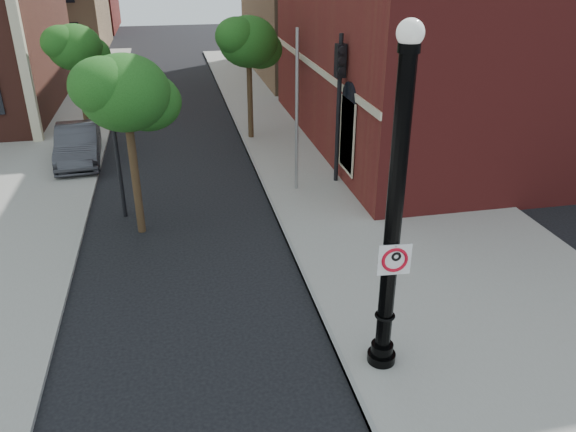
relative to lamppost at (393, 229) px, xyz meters
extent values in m
plane|color=black|center=(-2.84, 0.41, -3.21)|extent=(120.00, 120.00, 0.00)
cube|color=gray|center=(3.16, 10.41, -3.15)|extent=(8.00, 60.00, 0.12)
cube|color=gray|center=(-0.79, 10.41, -3.14)|extent=(0.10, 60.00, 0.14)
cube|color=black|center=(2.12, 9.41, -1.21)|extent=(0.08, 1.40, 2.40)
cube|color=beige|center=(2.13, 14.41, 0.29)|extent=(0.06, 16.00, 0.25)
cylinder|color=black|center=(0.00, 0.00, -3.06)|extent=(0.59, 0.59, 0.32)
cylinder|color=black|center=(0.00, 0.00, -2.79)|extent=(0.46, 0.46, 0.26)
cylinder|color=black|center=(0.00, 0.00, 0.15)|extent=(0.32, 0.32, 6.10)
torus|color=black|center=(0.00, 0.00, -1.95)|extent=(0.42, 0.42, 0.06)
cylinder|color=black|center=(0.00, 0.00, 3.28)|extent=(0.38, 0.38, 0.16)
sphere|color=silver|center=(0.00, 0.00, 3.51)|extent=(0.46, 0.46, 0.46)
cube|color=white|center=(0.01, -0.18, -0.56)|extent=(0.64, 0.07, 0.64)
cube|color=black|center=(0.01, -0.18, -0.27)|extent=(0.64, 0.05, 0.05)
cube|color=black|center=(0.01, -0.18, -0.86)|extent=(0.64, 0.05, 0.05)
cube|color=black|center=(-0.28, -0.15, -0.56)|extent=(0.05, 0.01, 0.64)
cube|color=black|center=(0.31, -0.20, -0.56)|extent=(0.05, 0.01, 0.64)
torus|color=red|center=(0.01, -0.18, -0.56)|extent=(0.52, 0.10, 0.51)
cube|color=red|center=(0.01, -0.18, -0.56)|extent=(0.36, 0.04, 0.36)
cube|color=black|center=(-0.05, -0.17, -0.56)|extent=(0.06, 0.01, 0.30)
torus|color=black|center=(0.04, -0.18, -0.49)|extent=(0.20, 0.07, 0.20)
cylinder|color=black|center=(0.01, -0.18, -0.27)|extent=(0.03, 0.02, 0.03)
imported|color=#313136|center=(-7.70, 14.39, -2.45)|extent=(1.93, 4.73, 1.52)
cylinder|color=black|center=(-5.64, 8.65, -0.98)|extent=(0.13, 0.13, 4.47)
cube|color=black|center=(-5.64, 8.65, 0.51)|extent=(0.35, 0.34, 0.93)
sphere|color=#E50505|center=(-5.69, 8.51, 0.83)|extent=(0.17, 0.17, 0.17)
sphere|color=#FF8C00|center=(-5.69, 8.51, 0.55)|extent=(0.17, 0.17, 0.17)
sphere|color=#00E519|center=(-5.69, 8.51, 0.27)|extent=(0.17, 0.17, 0.17)
cylinder|color=black|center=(1.93, 9.99, -0.52)|extent=(0.16, 0.16, 5.39)
cube|color=black|center=(1.93, 9.99, 1.28)|extent=(0.36, 0.34, 1.12)
sphere|color=#E50505|center=(1.92, 9.82, 1.67)|extent=(0.20, 0.20, 0.20)
sphere|color=#FF8C00|center=(1.92, 9.82, 1.34)|extent=(0.20, 0.20, 0.20)
sphere|color=#00E519|center=(1.92, 9.82, 1.00)|extent=(0.20, 0.20, 0.20)
cylinder|color=#999999|center=(0.32, 9.55, -0.38)|extent=(0.11, 0.11, 5.67)
cylinder|color=#392516|center=(-5.08, 7.43, -1.20)|extent=(0.24, 0.24, 4.03)
ellipsoid|color=#1B4A13|center=(-5.08, 7.43, 1.10)|extent=(2.53, 2.53, 2.15)
ellipsoid|color=#1B4A13|center=(-4.50, 7.89, 0.70)|extent=(1.96, 1.96, 1.66)
ellipsoid|color=#1B4A13|center=(-5.60, 7.08, 1.39)|extent=(1.84, 1.84, 1.57)
cylinder|color=#392516|center=(-7.76, 18.04, -1.34)|extent=(0.24, 0.24, 3.76)
ellipsoid|color=#1B4A13|center=(-7.76, 18.04, 0.81)|extent=(2.36, 2.36, 2.01)
ellipsoid|color=#1B4A13|center=(-7.22, 18.46, 0.44)|extent=(1.83, 1.83, 1.55)
ellipsoid|color=#1B4A13|center=(-8.24, 17.71, 1.08)|extent=(1.72, 1.72, 1.46)
cylinder|color=#392516|center=(-0.37, 15.98, -1.19)|extent=(0.24, 0.24, 4.05)
ellipsoid|color=#1B4A13|center=(-0.37, 15.98, 1.13)|extent=(2.55, 2.55, 2.17)
ellipsoid|color=#1B4A13|center=(0.21, 16.44, 0.72)|extent=(1.97, 1.97, 1.67)
ellipsoid|color=#1B4A13|center=(-0.89, 15.63, 1.42)|extent=(1.85, 1.85, 1.57)
camera|label=1|loc=(-3.84, -8.73, 4.72)|focal=35.00mm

